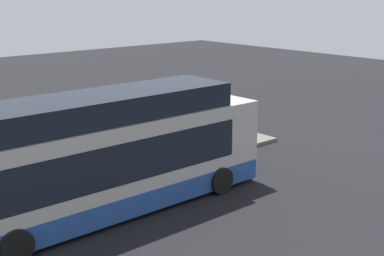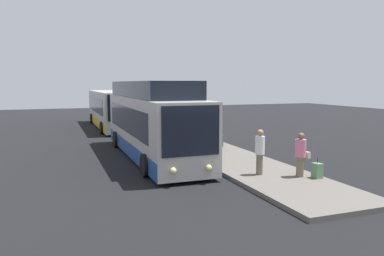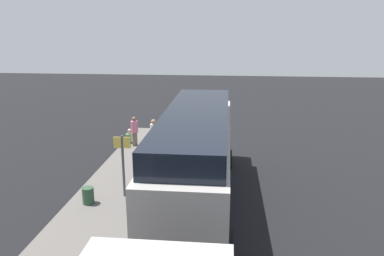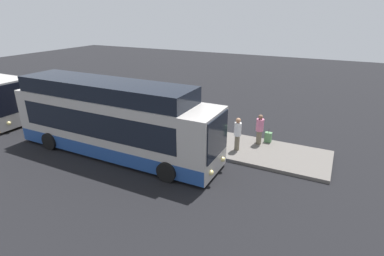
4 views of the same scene
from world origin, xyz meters
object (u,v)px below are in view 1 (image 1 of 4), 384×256
object	(u,v)px
passenger_boarding	(184,130)
sign_post	(56,141)
suitcase	(180,132)
passenger_waiting	(179,122)
trash_bin	(23,171)
bus_lead	(102,161)

from	to	relation	value
passenger_boarding	sign_post	xyz separation A→B (m)	(-5.74, 0.07, 0.61)
suitcase	sign_post	bearing A→B (deg)	-166.46
passenger_waiting	trash_bin	bearing A→B (deg)	176.74
passenger_boarding	sign_post	size ratio (longest dim) A/B	0.70
bus_lead	passenger_boarding	world-z (taller)	bus_lead
passenger_waiting	trash_bin	distance (m)	7.37
passenger_waiting	passenger_boarding	bearing A→B (deg)	-125.92
passenger_boarding	suitcase	world-z (taller)	passenger_boarding
sign_post	bus_lead	bearing A→B (deg)	-89.49
trash_bin	bus_lead	bearing A→B (deg)	-78.88
passenger_boarding	bus_lead	bearing A→B (deg)	158.52
bus_lead	suitcase	world-z (taller)	bus_lead
sign_post	trash_bin	xyz separation A→B (m)	(-0.78, 1.20, -1.25)
bus_lead	passenger_waiting	size ratio (longest dim) A/B	6.78
passenger_waiting	suitcase	distance (m)	0.87
passenger_waiting	trash_bin	xyz separation A→B (m)	(-7.35, -0.02, -0.57)
bus_lead	sign_post	bearing A→B (deg)	90.51
bus_lead	trash_bin	world-z (taller)	bus_lead
suitcase	trash_bin	bearing A→B (deg)	-176.48
passenger_waiting	suitcase	world-z (taller)	passenger_waiting
bus_lead	passenger_boarding	bearing A→B (deg)	26.40
sign_post	passenger_waiting	bearing A→B (deg)	10.52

